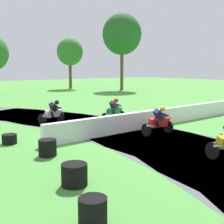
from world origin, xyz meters
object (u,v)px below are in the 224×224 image
(motorcycle_fourth_white, at_px, (54,112))
(tire_stack_mid_b, at_px, (48,148))
(tire_stack_mid_a, at_px, (74,175))
(motorcycle_trailing_green, at_px, (115,110))
(tire_stack_far, at_px, (9,139))
(tire_stack_near, at_px, (93,212))
(motorcycle_chase_red, at_px, (160,121))

(motorcycle_fourth_white, bearing_deg, tire_stack_mid_b, -119.52)
(motorcycle_fourth_white, relative_size, tire_stack_mid_a, 2.44)
(motorcycle_trailing_green, relative_size, tire_stack_far, 2.77)
(tire_stack_near, bearing_deg, tire_stack_mid_a, 68.20)
(motorcycle_trailing_green, height_order, tire_stack_mid_a, motorcycle_trailing_green)
(motorcycle_trailing_green, relative_size, tire_stack_mid_b, 2.63)
(tire_stack_mid_a, height_order, tire_stack_far, tire_stack_mid_a)
(motorcycle_chase_red, bearing_deg, tire_stack_mid_b, 178.71)
(motorcycle_trailing_green, relative_size, motorcycle_fourth_white, 0.98)
(tire_stack_far, bearing_deg, motorcycle_chase_red, -23.61)
(tire_stack_mid_b, distance_m, tire_stack_far, 2.62)
(tire_stack_near, relative_size, tire_stack_mid_b, 0.93)
(motorcycle_fourth_white, xyz_separation_m, tire_stack_near, (-4.74, -10.73, -0.33))
(motorcycle_chase_red, bearing_deg, motorcycle_fourth_white, 112.98)
(tire_stack_near, distance_m, tire_stack_mid_a, 2.21)
(motorcycle_chase_red, bearing_deg, tire_stack_near, -146.01)
(tire_stack_mid_a, distance_m, tire_stack_far, 5.53)
(motorcycle_chase_red, relative_size, tire_stack_mid_a, 2.39)
(motorcycle_chase_red, xyz_separation_m, motorcycle_fourth_white, (-2.49, 5.86, -0.03))
(tire_stack_near, relative_size, tire_stack_mid_a, 0.84)
(motorcycle_trailing_green, bearing_deg, tire_stack_near, -131.01)
(motorcycle_fourth_white, distance_m, tire_stack_mid_a, 9.53)
(motorcycle_fourth_white, xyz_separation_m, tire_stack_mid_b, (-3.24, -5.73, -0.33))
(tire_stack_mid_b, bearing_deg, tire_stack_near, -106.65)
(tire_stack_mid_a, xyz_separation_m, tire_stack_far, (0.21, 5.53, -0.10))
(motorcycle_chase_red, height_order, tire_stack_near, motorcycle_chase_red)
(motorcycle_trailing_green, bearing_deg, tire_stack_mid_b, -148.07)
(motorcycle_chase_red, height_order, tire_stack_mid_b, motorcycle_chase_red)
(motorcycle_trailing_green, relative_size, tire_stack_near, 2.82)
(motorcycle_trailing_green, distance_m, tire_stack_mid_a, 9.72)
(motorcycle_trailing_green, relative_size, tire_stack_mid_a, 2.38)
(tire_stack_mid_a, height_order, tire_stack_mid_b, same)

